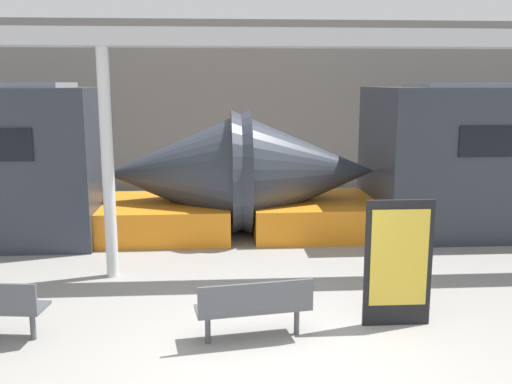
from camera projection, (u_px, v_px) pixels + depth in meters
The scene contains 6 objects.
ground_plane at pixel (284, 365), 6.57m from camera, with size 60.00×60.00×0.00m, color gray.
station_wall at pixel (241, 106), 17.03m from camera, with size 56.00×0.20×5.00m, color gray.
bench_near at pixel (254, 305), 7.08m from camera, with size 1.49×0.66×0.81m.
poster_board at pixel (398, 263), 7.50m from camera, with size 0.90×0.07×1.71m.
support_column_near at pixel (108, 165), 9.24m from camera, with size 0.20×0.20×3.75m, color silver.
canopy_beam at pixel (101, 37), 8.86m from camera, with size 28.00×0.60×0.28m, color #B7B7BC.
Camera 1 is at (-0.73, -6.04, 3.20)m, focal length 40.00 mm.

